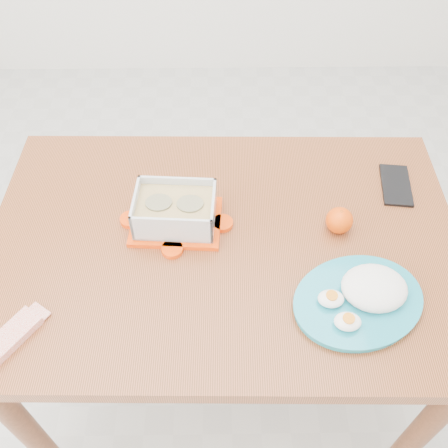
{
  "coord_description": "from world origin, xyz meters",
  "views": [
    {
      "loc": [
        0.16,
        -0.91,
        1.7
      ],
      "look_at": [
        0.17,
        -0.16,
        0.81
      ],
      "focal_mm": 40.0,
      "sensor_mm": 36.0,
      "label": 1
    }
  ],
  "objects_px": {
    "rice_plate": "(364,295)",
    "smartphone": "(396,185)",
    "dining_table": "(224,265)",
    "food_container": "(175,211)",
    "orange_fruit": "(339,220)"
  },
  "relations": [
    {
      "from": "rice_plate",
      "to": "smartphone",
      "type": "relative_size",
      "value": 2.49
    },
    {
      "from": "dining_table",
      "to": "food_container",
      "type": "relative_size",
      "value": 5.07
    },
    {
      "from": "orange_fruit",
      "to": "rice_plate",
      "type": "bearing_deg",
      "value": -84.34
    },
    {
      "from": "food_container",
      "to": "orange_fruit",
      "type": "distance_m",
      "value": 0.4
    },
    {
      "from": "dining_table",
      "to": "food_container",
      "type": "xyz_separation_m",
      "value": [
        -0.12,
        0.05,
        0.15
      ]
    },
    {
      "from": "food_container",
      "to": "rice_plate",
      "type": "height_order",
      "value": "food_container"
    },
    {
      "from": "orange_fruit",
      "to": "rice_plate",
      "type": "relative_size",
      "value": 0.18
    },
    {
      "from": "dining_table",
      "to": "food_container",
      "type": "height_order",
      "value": "food_container"
    },
    {
      "from": "smartphone",
      "to": "dining_table",
      "type": "bearing_deg",
      "value": -152.13
    },
    {
      "from": "smartphone",
      "to": "food_container",
      "type": "bearing_deg",
      "value": -161.21
    },
    {
      "from": "dining_table",
      "to": "orange_fruit",
      "type": "bearing_deg",
      "value": 7.32
    },
    {
      "from": "rice_plate",
      "to": "dining_table",
      "type": "bearing_deg",
      "value": 129.18
    },
    {
      "from": "food_container",
      "to": "rice_plate",
      "type": "xyz_separation_m",
      "value": [
        0.42,
        -0.23,
        -0.02
      ]
    },
    {
      "from": "orange_fruit",
      "to": "rice_plate",
      "type": "xyz_separation_m",
      "value": [
        0.02,
        -0.21,
        -0.01
      ]
    },
    {
      "from": "dining_table",
      "to": "smartphone",
      "type": "bearing_deg",
      "value": 22.02
    }
  ]
}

